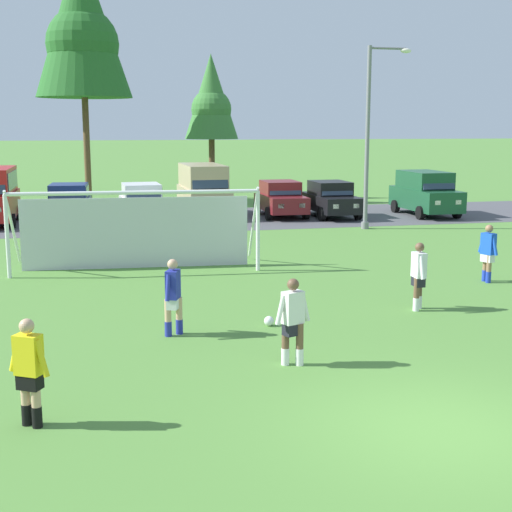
# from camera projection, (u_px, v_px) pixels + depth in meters

# --- Properties ---
(ground_plane) EXTENTS (400.00, 400.00, 0.00)m
(ground_plane) POSITION_uv_depth(u_px,v_px,m) (238.00, 254.00, 24.85)
(ground_plane) COLOR #518438
(parking_lot_strip) EXTENTS (52.00, 8.40, 0.01)m
(parking_lot_strip) POSITION_uv_depth(u_px,v_px,m) (198.00, 219.00, 33.98)
(parking_lot_strip) COLOR #4C4C51
(parking_lot_strip) RESTS_ON ground
(soccer_ball) EXTENTS (0.22, 0.22, 0.22)m
(soccer_ball) POSITION_uv_depth(u_px,v_px,m) (269.00, 321.00, 15.87)
(soccer_ball) COLOR white
(soccer_ball) RESTS_ON ground
(soccer_goal) EXTENTS (7.54, 2.47, 2.57)m
(soccer_goal) POSITION_uv_depth(u_px,v_px,m) (136.00, 228.00, 21.95)
(soccer_goal) COLOR white
(soccer_goal) RESTS_ON ground
(referee) EXTENTS (0.63, 0.51, 1.64)m
(referee) POSITION_uv_depth(u_px,v_px,m) (29.00, 373.00, 10.45)
(referee) COLOR tan
(referee) RESTS_ON ground
(player_striker_near) EXTENTS (0.43, 0.68, 1.64)m
(player_striker_near) POSITION_uv_depth(u_px,v_px,m) (173.00, 297.00, 15.05)
(player_striker_near) COLOR tan
(player_striker_near) RESTS_ON ground
(player_midfield_center) EXTENTS (0.36, 0.74, 1.64)m
(player_midfield_center) POSITION_uv_depth(u_px,v_px,m) (488.00, 253.00, 20.21)
(player_midfield_center) COLOR #936B4C
(player_midfield_center) RESTS_ON ground
(player_defender_far) EXTENTS (0.31, 0.73, 1.64)m
(player_defender_far) POSITION_uv_depth(u_px,v_px,m) (418.00, 276.00, 17.14)
(player_defender_far) COLOR brown
(player_defender_far) RESTS_ON ground
(player_winger_left) EXTENTS (0.74, 0.37, 1.64)m
(player_winger_left) POSITION_uv_depth(u_px,v_px,m) (293.00, 322.00, 13.15)
(player_winger_left) COLOR brown
(player_winger_left) RESTS_ON ground
(parked_car_slot_left) EXTENTS (2.24, 4.30, 1.72)m
(parked_car_slot_left) POSITION_uv_depth(u_px,v_px,m) (69.00, 202.00, 33.11)
(parked_car_slot_left) COLOR navy
(parked_car_slot_left) RESTS_ON ground
(parked_car_slot_center_left) EXTENTS (2.16, 4.27, 1.72)m
(parked_car_slot_center_left) POSITION_uv_depth(u_px,v_px,m) (142.00, 202.00, 33.30)
(parked_car_slot_center_left) COLOR silver
(parked_car_slot_center_left) RESTS_ON ground
(parked_car_slot_center) EXTENTS (2.27, 4.84, 2.52)m
(parked_car_slot_center) POSITION_uv_depth(u_px,v_px,m) (203.00, 189.00, 34.83)
(parked_car_slot_center) COLOR tan
(parked_car_slot_center) RESTS_ON ground
(parked_car_slot_center_right) EXTENTS (2.09, 4.23, 1.72)m
(parked_car_slot_center_right) POSITION_uv_depth(u_px,v_px,m) (281.00, 199.00, 34.88)
(parked_car_slot_center_right) COLOR maroon
(parked_car_slot_center_right) RESTS_ON ground
(parked_car_slot_right) EXTENTS (2.09, 4.23, 1.72)m
(parked_car_slot_right) POSITION_uv_depth(u_px,v_px,m) (331.00, 199.00, 34.68)
(parked_car_slot_right) COLOR black
(parked_car_slot_right) RESTS_ON ground
(parked_car_slot_far_right) EXTENTS (2.16, 4.61, 2.16)m
(parked_car_slot_far_right) POSITION_uv_depth(u_px,v_px,m) (425.00, 193.00, 35.31)
(parked_car_slot_far_right) COLOR #194C2D
(parked_car_slot_far_right) RESTS_ON ground
(tree_left_edge) EXTENTS (5.33, 5.33, 14.21)m
(tree_left_edge) POSITION_uv_depth(u_px,v_px,m) (82.00, 26.00, 39.43)
(tree_left_edge) COLOR brown
(tree_left_edge) RESTS_ON ground
(tree_mid_left) EXTENTS (3.22, 3.22, 8.59)m
(tree_mid_left) POSITION_uv_depth(u_px,v_px,m) (211.00, 100.00, 42.86)
(tree_mid_left) COLOR brown
(tree_mid_left) RESTS_ON ground
(street_lamp) EXTENTS (2.00, 0.32, 7.63)m
(street_lamp) POSITION_uv_depth(u_px,v_px,m) (371.00, 136.00, 30.17)
(street_lamp) COLOR slate
(street_lamp) RESTS_ON ground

